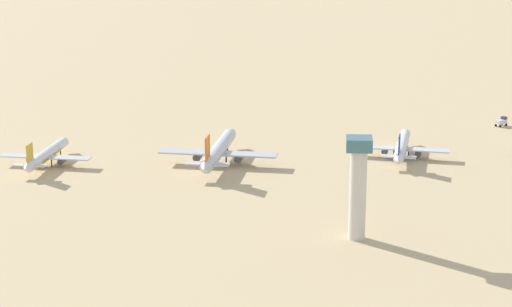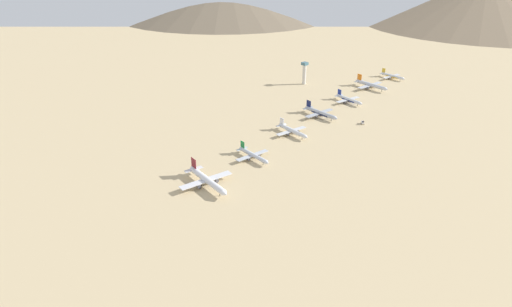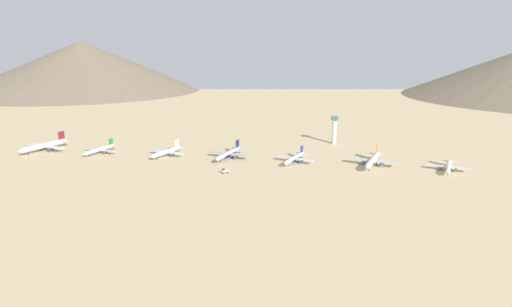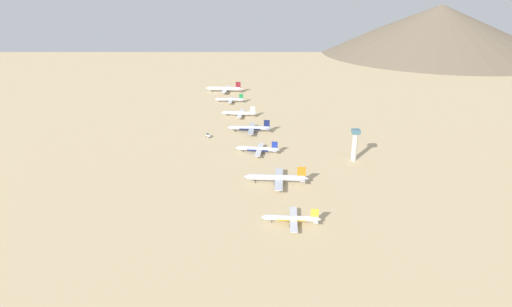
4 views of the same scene
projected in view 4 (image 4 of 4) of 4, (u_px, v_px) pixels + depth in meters
ground_plane at (247, 132)px, 455.81m from camera, size 2261.39×2261.39×0.00m
parked_jet_0 at (225, 89)px, 624.17m from camera, size 55.75×45.45×16.08m
parked_jet_1 at (230, 100)px, 570.42m from camera, size 41.58×33.81×11.99m
parked_jet_2 at (240, 113)px, 509.51m from camera, size 44.17×36.00×12.74m
parked_jet_3 at (250, 128)px, 455.05m from camera, size 48.86×39.71×14.09m
parked_jet_4 at (258, 149)px, 398.51m from camera, size 42.91×35.04×12.39m
parked_jet_5 at (277, 178)px, 336.76m from camera, size 52.76×42.93×15.21m
parked_jet_6 at (292, 218)px, 280.50m from camera, size 40.95×33.32×11.80m
service_truck at (208, 135)px, 440.39m from camera, size 5.38×5.51×3.90m
control_tower at (355, 143)px, 377.56m from camera, size 7.20×7.20×29.60m
desert_hill_3 at (438, 29)px, 956.81m from camera, size 526.49×526.49×109.11m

